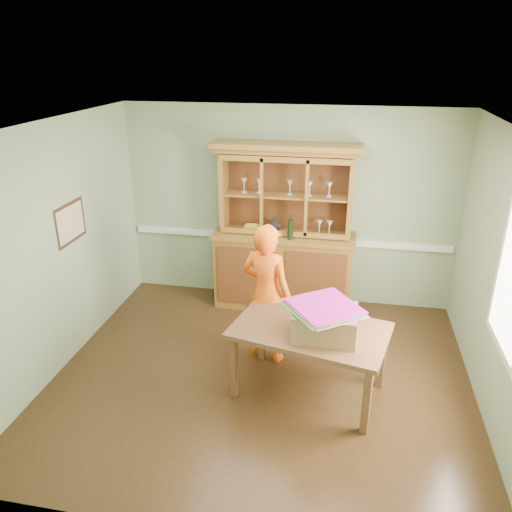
% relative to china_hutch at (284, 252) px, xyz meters
% --- Properties ---
extents(floor, '(4.50, 4.50, 0.00)m').
position_rel_china_hutch_xyz_m(floor, '(0.01, -1.74, -0.79)').
color(floor, '#3F2B14').
rests_on(floor, ground).
extents(ceiling, '(4.50, 4.50, 0.00)m').
position_rel_china_hutch_xyz_m(ceiling, '(0.01, -1.74, 1.91)').
color(ceiling, white).
rests_on(ceiling, wall_back).
extents(wall_back, '(4.50, 0.00, 4.50)m').
position_rel_china_hutch_xyz_m(wall_back, '(0.01, 0.26, 0.56)').
color(wall_back, gray).
rests_on(wall_back, floor).
extents(wall_left, '(0.00, 4.00, 4.00)m').
position_rel_china_hutch_xyz_m(wall_left, '(-2.24, -1.74, 0.56)').
color(wall_left, gray).
rests_on(wall_left, floor).
extents(wall_right, '(0.00, 4.00, 4.00)m').
position_rel_china_hutch_xyz_m(wall_right, '(2.26, -1.74, 0.56)').
color(wall_right, gray).
rests_on(wall_right, floor).
extents(wall_front, '(4.50, 0.00, 4.50)m').
position_rel_china_hutch_xyz_m(wall_front, '(0.01, -3.74, 0.56)').
color(wall_front, gray).
rests_on(wall_front, floor).
extents(chair_rail, '(4.41, 0.05, 0.08)m').
position_rel_china_hutch_xyz_m(chair_rail, '(0.01, 0.23, 0.11)').
color(chair_rail, white).
rests_on(chair_rail, wall_back).
extents(framed_map, '(0.03, 0.60, 0.46)m').
position_rel_china_hutch_xyz_m(framed_map, '(-2.22, -1.44, 0.76)').
color(framed_map, '#372316').
rests_on(framed_map, wall_left).
extents(window_panel, '(0.03, 0.96, 1.36)m').
position_rel_china_hutch_xyz_m(window_panel, '(2.24, -2.04, 0.71)').
color(window_panel, white).
rests_on(window_panel, wall_right).
extents(china_hutch, '(1.91, 0.63, 2.25)m').
position_rel_china_hutch_xyz_m(china_hutch, '(0.00, 0.00, 0.00)').
color(china_hutch, olive).
rests_on(china_hutch, floor).
extents(dining_table, '(1.68, 1.22, 0.76)m').
position_rel_china_hutch_xyz_m(dining_table, '(0.53, -1.89, -0.12)').
color(dining_table, brown).
rests_on(dining_table, floor).
extents(cardboard_box, '(0.61, 0.49, 0.28)m').
position_rel_china_hutch_xyz_m(cardboard_box, '(0.67, -2.00, 0.11)').
color(cardboard_box, '#A77F56').
rests_on(cardboard_box, dining_table).
extents(kite_stack, '(0.80, 0.80, 0.06)m').
position_rel_china_hutch_xyz_m(kite_stack, '(0.65, -2.00, 0.28)').
color(kite_stack, '#EE7171').
rests_on(kite_stack, cardboard_box).
extents(person, '(0.69, 0.56, 1.64)m').
position_rel_china_hutch_xyz_m(person, '(-0.01, -1.33, 0.03)').
color(person, '#FF5E10').
rests_on(person, floor).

